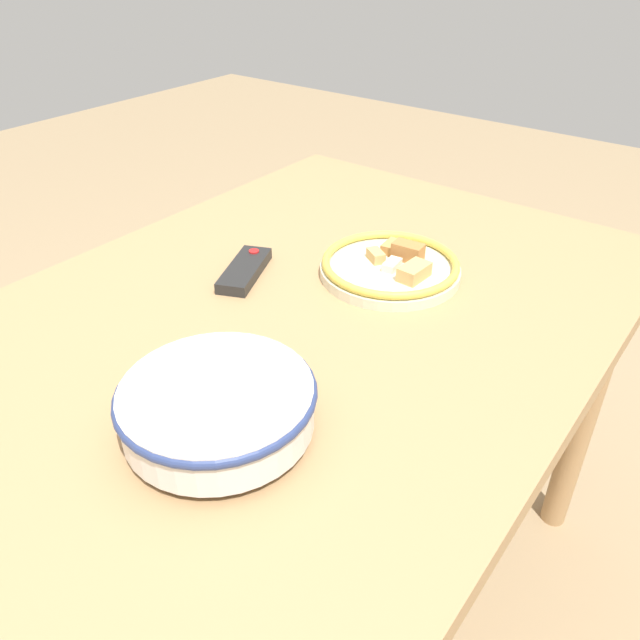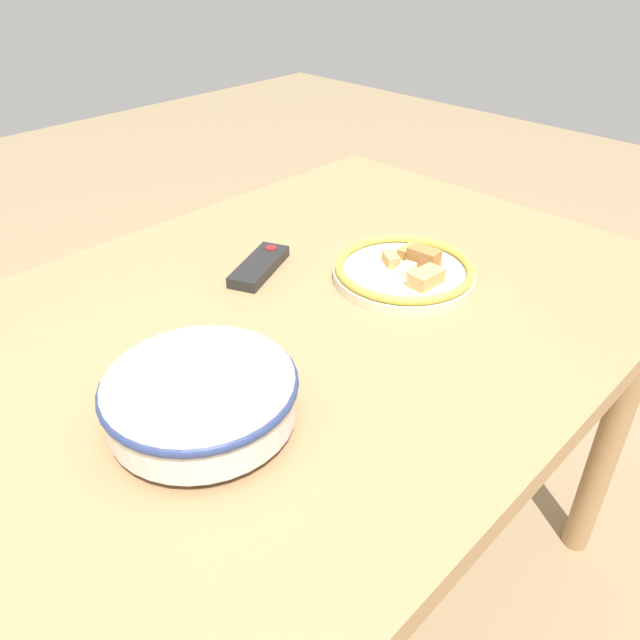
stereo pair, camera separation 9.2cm
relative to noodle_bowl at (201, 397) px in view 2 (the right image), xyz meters
The scene contains 5 objects.
ground_plane 0.84m from the noodle_bowl, 30.84° to the left, with size 8.00×8.00×0.00m, color #9E8460.
dining_table 0.24m from the noodle_bowl, 30.84° to the left, with size 1.48×0.90×0.78m.
noodle_bowl is the anchor object (origin of this frame).
food_plate 0.47m from the noodle_bowl, ahead, with size 0.25×0.25×0.05m.
tv_remote 0.40m from the noodle_bowl, 38.65° to the left, with size 0.16×0.11×0.02m.
Camera 2 is at (-0.49, -0.62, 1.32)m, focal length 35.00 mm.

